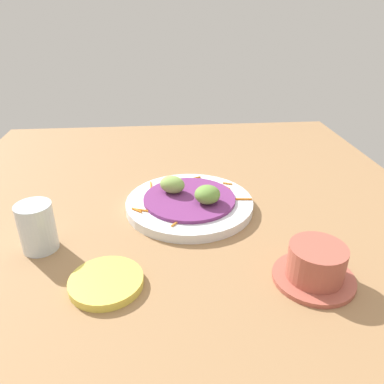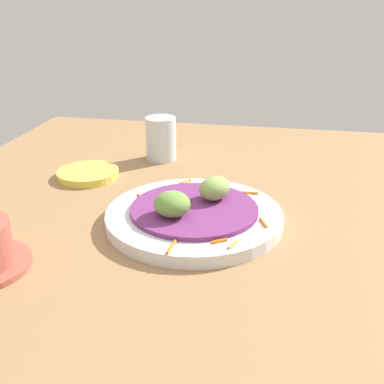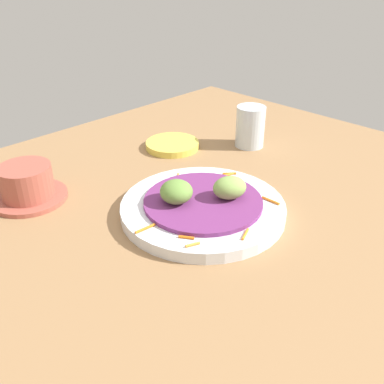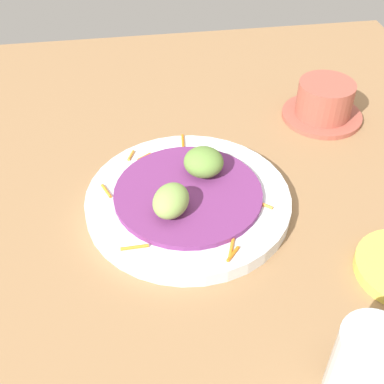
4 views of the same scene
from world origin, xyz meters
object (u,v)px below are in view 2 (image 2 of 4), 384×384
guac_scoop_center (215,188)px  water_glass (161,139)px  guac_scoop_left (172,204)px  main_plate (194,217)px  side_plate_small (88,174)px

guac_scoop_center → water_glass: bearing=-58.8°
guac_scoop_center → water_glass: 28.40cm
guac_scoop_left → guac_scoop_center: (-5.21, -6.92, 0.03)cm
guac_scoop_center → water_glass: (14.71, -24.29, -0.07)cm
guac_scoop_left → guac_scoop_center: same height
main_plate → side_plate_small: main_plate is taller
main_plate → side_plate_small: bearing=-32.7°
main_plate → guac_scoop_center: bearing=-127.0°
guac_scoop_center → side_plate_small: guac_scoop_center is taller
guac_scoop_center → main_plate: bearing=53.0°
side_plate_small → water_glass: 17.40cm
guac_scoop_left → main_plate: bearing=-127.0°
main_plate → water_glass: water_glass is taller
main_plate → guac_scoop_center: 5.60cm
guac_scoop_left → side_plate_small: bearing=-41.7°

